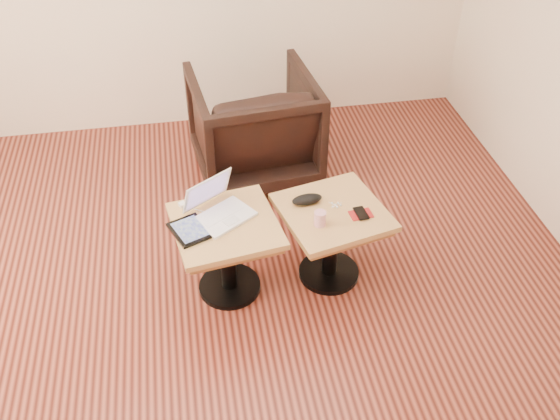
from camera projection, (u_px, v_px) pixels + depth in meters
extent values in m
cube|color=#421610|center=(217.00, 323.00, 3.52)|extent=(4.50, 4.50, 0.01)
cylinder|color=black|center=(230.00, 286.00, 3.72)|extent=(0.37, 0.37, 0.03)
cylinder|color=black|center=(228.00, 257.00, 3.57)|extent=(0.09, 0.09, 0.44)
cube|color=brown|center=(226.00, 231.00, 3.44)|extent=(0.59, 0.59, 0.04)
cube|color=olive|center=(225.00, 226.00, 3.42)|extent=(0.64, 0.64, 0.04)
cylinder|color=black|center=(329.00, 272.00, 3.81)|extent=(0.37, 0.37, 0.03)
cylinder|color=black|center=(331.00, 244.00, 3.66)|extent=(0.09, 0.09, 0.44)
cube|color=brown|center=(333.00, 217.00, 3.53)|extent=(0.62, 0.62, 0.04)
cube|color=olive|center=(333.00, 212.00, 3.51)|extent=(0.67, 0.67, 0.04)
cube|color=white|center=(224.00, 217.00, 3.44)|extent=(0.38, 0.35, 0.02)
cube|color=silver|center=(220.00, 213.00, 3.45)|extent=(0.27, 0.23, 0.00)
cube|color=silver|center=(231.00, 221.00, 3.40)|extent=(0.10, 0.09, 0.00)
cube|color=white|center=(207.00, 191.00, 3.45)|extent=(0.30, 0.23, 0.20)
cube|color=maroon|center=(207.00, 191.00, 3.45)|extent=(0.26, 0.20, 0.16)
cube|color=black|center=(190.00, 230.00, 3.35)|extent=(0.25, 0.28, 0.02)
cube|color=#191E38|center=(190.00, 229.00, 3.35)|extent=(0.21, 0.23, 0.00)
cube|color=white|center=(182.00, 204.00, 3.52)|extent=(0.05, 0.05, 0.02)
ellipsoid|color=black|center=(307.00, 199.00, 3.53)|extent=(0.18, 0.10, 0.06)
cylinder|color=#C33A5E|center=(320.00, 218.00, 3.37)|extent=(0.07, 0.07, 0.09)
sphere|color=white|center=(335.00, 205.00, 3.52)|extent=(0.01, 0.01, 0.01)
sphere|color=white|center=(338.00, 203.00, 3.54)|extent=(0.01, 0.01, 0.01)
sphere|color=white|center=(332.00, 203.00, 3.54)|extent=(0.01, 0.01, 0.01)
sphere|color=white|center=(341.00, 205.00, 3.52)|extent=(0.01, 0.01, 0.01)
sphere|color=white|center=(333.00, 207.00, 3.51)|extent=(0.01, 0.01, 0.01)
sphere|color=white|center=(337.00, 207.00, 3.51)|extent=(0.01, 0.01, 0.01)
cylinder|color=white|center=(335.00, 205.00, 3.53)|extent=(0.07, 0.04, 0.00)
cube|color=maroon|center=(361.00, 214.00, 3.46)|extent=(0.13, 0.10, 0.01)
cube|color=black|center=(361.00, 213.00, 3.46)|extent=(0.07, 0.12, 0.01)
imported|color=black|center=(254.00, 126.00, 4.42)|extent=(0.91, 0.93, 0.78)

